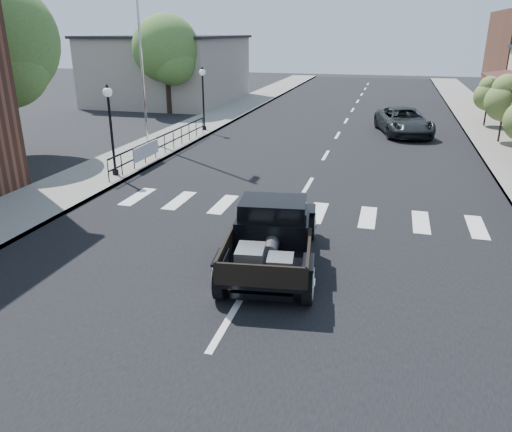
# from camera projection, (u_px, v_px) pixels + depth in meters

# --- Properties ---
(ground) EXTENTS (120.00, 120.00, 0.00)m
(ground) POSITION_uv_depth(u_px,v_px,m) (263.00, 263.00, 12.68)
(ground) COLOR black
(ground) RESTS_ON ground
(road) EXTENTS (14.00, 80.00, 0.02)m
(road) POSITION_uv_depth(u_px,v_px,m) (333.00, 143.00, 26.25)
(road) COLOR black
(road) RESTS_ON ground
(road_markings) EXTENTS (12.00, 60.00, 0.06)m
(road_markings) POSITION_uv_depth(u_px,v_px,m) (320.00, 166.00, 21.73)
(road_markings) COLOR silver
(road_markings) RESTS_ON ground
(sidewalk_left) EXTENTS (3.00, 80.00, 0.15)m
(sidewalk_left) POSITION_uv_depth(u_px,v_px,m) (183.00, 133.00, 28.30)
(sidewalk_left) COLOR gray
(sidewalk_left) RESTS_ON ground
(sidewalk_right) EXTENTS (3.00, 80.00, 0.15)m
(sidewalk_right) POSITION_uv_depth(u_px,v_px,m) (509.00, 151.00, 24.15)
(sidewalk_right) COLOR gray
(sidewalk_right) RESTS_ON ground
(low_building_left) EXTENTS (10.00, 12.00, 5.00)m
(low_building_left) POSITION_uv_depth(u_px,v_px,m) (170.00, 70.00, 40.81)
(low_building_left) COLOR #A79B8C
(low_building_left) RESTS_ON ground
(railing) EXTENTS (0.08, 10.00, 1.00)m
(railing) POSITION_uv_depth(u_px,v_px,m) (165.00, 142.00, 23.28)
(railing) COLOR black
(railing) RESTS_ON sidewalk_left
(banner) EXTENTS (0.04, 2.20, 0.60)m
(banner) POSITION_uv_depth(u_px,v_px,m) (147.00, 156.00, 21.52)
(banner) COLOR silver
(banner) RESTS_ON sidewalk_left
(lamp_post_b) EXTENTS (0.36, 0.36, 3.52)m
(lamp_post_b) POSITION_uv_depth(u_px,v_px,m) (111.00, 131.00, 19.30)
(lamp_post_b) COLOR black
(lamp_post_b) RESTS_ON sidewalk_left
(lamp_post_c) EXTENTS (0.36, 0.36, 3.52)m
(lamp_post_c) POSITION_uv_depth(u_px,v_px,m) (203.00, 99.00, 28.35)
(lamp_post_c) COLOR black
(lamp_post_c) RESTS_ON sidewalk_left
(flagpole) EXTENTS (0.12, 0.12, 13.19)m
(flagpole) POSITION_uv_depth(u_px,v_px,m) (137.00, 4.00, 23.43)
(flagpole) COLOR silver
(flagpole) RESTS_ON sidewalk_left
(big_tree_near) EXTENTS (5.31, 5.31, 7.80)m
(big_tree_near) POSITION_uv_depth(u_px,v_px,m) (1.00, 70.00, 21.98)
(big_tree_near) COLOR #486E2F
(big_tree_near) RESTS_ON ground
(big_tree_far) EXTENTS (4.56, 4.56, 6.70)m
(big_tree_far) POSITION_uv_depth(u_px,v_px,m) (167.00, 65.00, 34.47)
(big_tree_far) COLOR #486E2F
(big_tree_far) RESTS_ON ground
(small_tree_d) EXTENTS (1.96, 1.96, 3.27)m
(small_tree_d) POSITION_uv_depth(u_px,v_px,m) (503.00, 110.00, 25.31)
(small_tree_d) COLOR #596F33
(small_tree_d) RESTS_ON sidewalk_right
(small_tree_e) EXTENTS (1.68, 1.68, 2.81)m
(small_tree_e) POSITION_uv_depth(u_px,v_px,m) (487.00, 102.00, 29.76)
(small_tree_e) COLOR #596F33
(small_tree_e) RESTS_ON sidewalk_right
(hotrod_pickup) EXTENTS (2.93, 5.19, 1.71)m
(hotrod_pickup) POSITION_uv_depth(u_px,v_px,m) (272.00, 234.00, 12.21)
(hotrod_pickup) COLOR black
(hotrod_pickup) RESTS_ON ground
(second_car) EXTENTS (3.62, 5.74, 1.48)m
(second_car) POSITION_uv_depth(u_px,v_px,m) (404.00, 122.00, 28.13)
(second_car) COLOR black
(second_car) RESTS_ON ground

